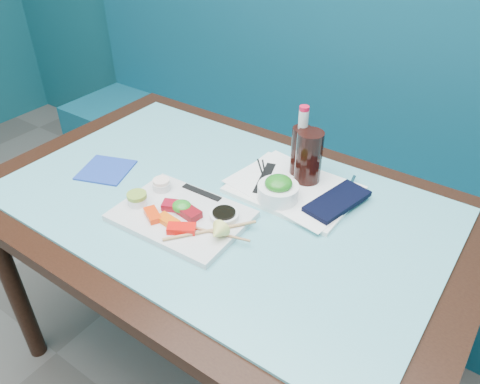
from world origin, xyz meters
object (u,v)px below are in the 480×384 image
Objects in this scene: dining_table at (221,225)px; cola_bottle_body at (300,153)px; seaweed_bowl at (278,192)px; booth_bench at (335,179)px; sashimi_plate at (181,216)px; cola_glass at (309,157)px; blue_napkin at (106,170)px; serving_tray at (294,189)px.

cola_bottle_body is at bearing 63.03° from dining_table.
dining_table is 12.23× the size of seaweed_bowl.
sashimi_plate is (-0.04, -0.97, 0.39)m from booth_bench.
dining_table is 8.88× the size of cola_glass.
booth_bench is 20.76× the size of blue_napkin.
seaweed_bowl is at bearing 31.15° from dining_table.
blue_napkin is (-0.52, -0.16, -0.03)m from seaweed_bowl.
serving_tray reaches higher than blue_napkin.
cola_glass is at bearing -75.93° from booth_bench.
dining_table is at bearing -148.85° from seaweed_bowl.
booth_bench is 8.74× the size of serving_tray.
seaweed_bowl is (0.17, 0.21, 0.03)m from sashimi_plate.
booth_bench is 26.22× the size of seaweed_bowl.
serving_tray is (0.15, 0.16, 0.10)m from dining_table.
sashimi_plate reaches higher than dining_table.
dining_table is at bearing -90.00° from booth_bench.
cola_bottle_body is (-0.03, 0.08, 0.08)m from serving_tray.
cola_glass is at bearing 80.31° from serving_tray.
seaweed_bowl is at bearing -98.75° from cola_glass.
dining_table is (0.00, -0.84, 0.29)m from booth_bench.
sashimi_plate is at bearing -7.46° from blue_napkin.
cola_glass is (0.02, 0.13, 0.06)m from seaweed_bowl.
serving_tray is at bearing 47.03° from dining_table.
cola_bottle_body is (-0.02, 0.15, 0.05)m from seaweed_bowl.
blue_napkin is (-0.54, -0.29, -0.09)m from cola_glass.
seaweed_bowl is at bearing 17.48° from blue_napkin.
booth_bench is at bearing 104.07° from cola_glass.
booth_bench is 8.80× the size of sashimi_plate.
seaweed_bowl reaches higher than serving_tray.
booth_bench is at bearing 90.00° from dining_table.
cola_glass is at bearing 81.25° from seaweed_bowl.
blue_napkin is (-0.35, 0.05, -0.01)m from sashimi_plate.
cola_bottle_body reaches higher than seaweed_bowl.
booth_bench is 0.80m from cola_glass.
booth_bench reaches higher than serving_tray.
cola_bottle_body is (0.12, 0.23, 0.17)m from dining_table.
sashimi_plate is 2.98× the size of seaweed_bowl.
cola_glass is at bearing -29.73° from cola_bottle_body.
seaweed_bowl is (-0.01, -0.07, 0.03)m from serving_tray.
sashimi_plate is at bearing -113.20° from cola_bottle_body.
cola_bottle_body is 1.13× the size of blue_napkin.
serving_tray is 2.18× the size of cola_glass.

